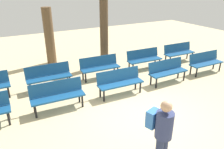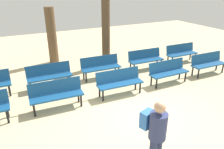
# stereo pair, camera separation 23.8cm
# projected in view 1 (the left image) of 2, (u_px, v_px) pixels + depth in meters

# --- Properties ---
(ground_plane) EXTENTS (25.52, 25.52, 0.00)m
(ground_plane) POSITION_uv_depth(u_px,v_px,m) (145.00, 116.00, 6.33)
(ground_plane) COLOR #CCB789
(bench_r0_c1) EXTENTS (1.62, 0.56, 0.87)m
(bench_r0_c1) POSITION_uv_depth(u_px,v_px,m) (57.00, 94.00, 6.52)
(bench_r0_c1) COLOR navy
(bench_r0_c1) RESTS_ON ground_plane
(bench_r0_c2) EXTENTS (1.62, 0.55, 0.87)m
(bench_r0_c2) POSITION_uv_depth(u_px,v_px,m) (120.00, 81.00, 7.39)
(bench_r0_c2) COLOR navy
(bench_r0_c2) RESTS_ON ground_plane
(bench_r0_c3) EXTENTS (1.60, 0.49, 0.87)m
(bench_r0_c3) POSITION_uv_depth(u_px,v_px,m) (167.00, 70.00, 8.29)
(bench_r0_c3) COLOR navy
(bench_r0_c3) RESTS_ON ground_plane
(bench_r0_c4) EXTENTS (1.61, 0.52, 0.87)m
(bench_r0_c4) POSITION_uv_depth(u_px,v_px,m) (205.00, 61.00, 9.20)
(bench_r0_c4) COLOR navy
(bench_r0_c4) RESTS_ON ground_plane
(bench_r1_c1) EXTENTS (1.61, 0.52, 0.87)m
(bench_r1_c1) POSITION_uv_depth(u_px,v_px,m) (49.00, 75.00, 7.83)
(bench_r1_c1) COLOR navy
(bench_r1_c1) RESTS_ON ground_plane
(bench_r1_c2) EXTENTS (1.62, 0.55, 0.87)m
(bench_r1_c2) POSITION_uv_depth(u_px,v_px,m) (100.00, 66.00, 8.70)
(bench_r1_c2) COLOR navy
(bench_r1_c2) RESTS_ON ground_plane
(bench_r1_c3) EXTENTS (1.62, 0.55, 0.87)m
(bench_r1_c3) POSITION_uv_depth(u_px,v_px,m) (144.00, 58.00, 9.61)
(bench_r1_c3) COLOR navy
(bench_r1_c3) RESTS_ON ground_plane
(bench_r1_c4) EXTENTS (1.61, 0.52, 0.87)m
(bench_r1_c4) POSITION_uv_depth(u_px,v_px,m) (179.00, 51.00, 10.50)
(bench_r1_c4) COLOR navy
(bench_r1_c4) RESTS_ON ground_plane
(tree_0) EXTENTS (0.37, 0.37, 2.98)m
(tree_0) POSITION_uv_depth(u_px,v_px,m) (104.00, 34.00, 9.57)
(tree_0) COLOR #4C3A28
(tree_0) RESTS_ON ground_plane
(tree_1) EXTENTS (0.44, 0.44, 2.61)m
(tree_1) POSITION_uv_depth(u_px,v_px,m) (49.00, 36.00, 9.95)
(tree_1) COLOR brown
(tree_1) RESTS_ON ground_plane
(visitor_with_backpack) EXTENTS (0.45, 0.59, 1.65)m
(visitor_with_backpack) POSITION_uv_depth(u_px,v_px,m) (162.00, 132.00, 4.19)
(visitor_with_backpack) COLOR navy
(visitor_with_backpack) RESTS_ON ground_plane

